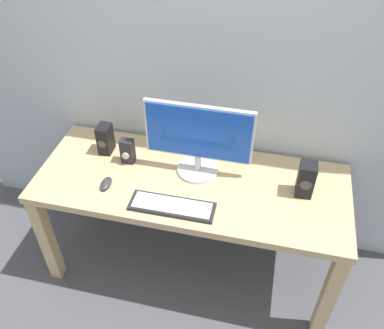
% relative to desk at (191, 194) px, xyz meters
% --- Properties ---
extents(ground_plane, '(6.00, 6.00, 0.00)m').
position_rel_desk_xyz_m(ground_plane, '(0.00, 0.00, -0.63)').
color(ground_plane, '#4C4C51').
extents(wall_back, '(3.24, 0.04, 3.00)m').
position_rel_desk_xyz_m(wall_back, '(0.00, 0.37, 0.87)').
color(wall_back, '#B2BCC6').
rests_on(wall_back, ground_plane).
extents(desk, '(1.71, 0.67, 0.73)m').
position_rel_desk_xyz_m(desk, '(0.00, 0.00, 0.00)').
color(desk, tan).
rests_on(desk, ground_plane).
extents(monitor, '(0.58, 0.23, 0.42)m').
position_rel_desk_xyz_m(monitor, '(0.02, 0.10, 0.33)').
color(monitor, silver).
rests_on(monitor, desk).
extents(keyboard_primary, '(0.44, 0.14, 0.02)m').
position_rel_desk_xyz_m(keyboard_primary, '(-0.05, -0.22, 0.11)').
color(keyboard_primary, '#232328').
rests_on(keyboard_primary, desk).
extents(mouse, '(0.06, 0.11, 0.03)m').
position_rel_desk_xyz_m(mouse, '(-0.44, -0.14, 0.12)').
color(mouse, '#333338').
rests_on(mouse, desk).
extents(speaker_right, '(0.09, 0.10, 0.20)m').
position_rel_desk_xyz_m(speaker_right, '(0.60, 0.04, 0.20)').
color(speaker_right, black).
rests_on(speaker_right, desk).
extents(speaker_left, '(0.07, 0.10, 0.18)m').
position_rel_desk_xyz_m(speaker_left, '(-0.54, 0.14, 0.19)').
color(speaker_left, black).
rests_on(speaker_left, desk).
extents(audio_controller, '(0.07, 0.07, 0.15)m').
position_rel_desk_xyz_m(audio_controller, '(-0.39, 0.08, 0.18)').
color(audio_controller, '#232328').
rests_on(audio_controller, desk).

